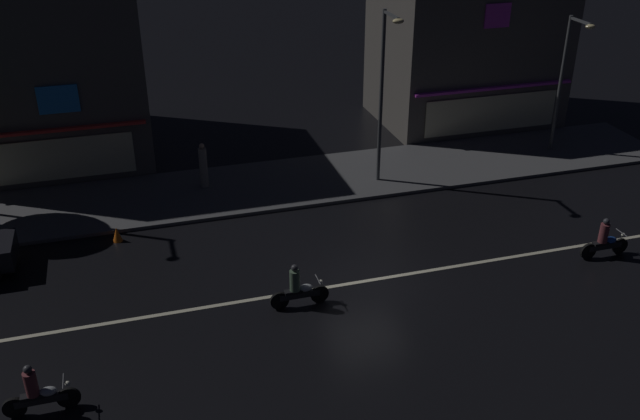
{
  "coord_description": "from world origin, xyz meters",
  "views": [
    {
      "loc": [
        -7.06,
        -18.49,
        12.85
      ],
      "look_at": [
        -0.76,
        2.95,
        1.32
      ],
      "focal_mm": 39.44,
      "sensor_mm": 36.0,
      "label": 1
    }
  ],
  "objects_px": {
    "streetlamp_mid": "(384,85)",
    "motorcycle_following": "(605,241)",
    "streetlamp_east": "(565,73)",
    "traffic_cone": "(117,234)",
    "pedestrian_on_sidewalk": "(203,166)",
    "motorcycle_lead": "(298,289)",
    "motorcycle_trailing_far": "(37,393)"
  },
  "relations": [
    {
      "from": "pedestrian_on_sidewalk",
      "to": "motorcycle_lead",
      "type": "height_order",
      "value": "pedestrian_on_sidewalk"
    },
    {
      "from": "streetlamp_east",
      "to": "motorcycle_lead",
      "type": "distance_m",
      "value": 17.35
    },
    {
      "from": "motorcycle_following",
      "to": "traffic_cone",
      "type": "bearing_deg",
      "value": -19.32
    },
    {
      "from": "streetlamp_mid",
      "to": "motorcycle_following",
      "type": "xyz_separation_m",
      "value": [
        5.43,
        -7.83,
        -3.76
      ]
    },
    {
      "from": "streetlamp_east",
      "to": "motorcycle_trailing_far",
      "type": "height_order",
      "value": "streetlamp_east"
    },
    {
      "from": "pedestrian_on_sidewalk",
      "to": "motorcycle_trailing_far",
      "type": "relative_size",
      "value": 1.02
    },
    {
      "from": "pedestrian_on_sidewalk",
      "to": "motorcycle_trailing_far",
      "type": "bearing_deg",
      "value": -125.31
    },
    {
      "from": "motorcycle_following",
      "to": "motorcycle_trailing_far",
      "type": "height_order",
      "value": "same"
    },
    {
      "from": "motorcycle_lead",
      "to": "traffic_cone",
      "type": "relative_size",
      "value": 3.45
    },
    {
      "from": "streetlamp_east",
      "to": "traffic_cone",
      "type": "relative_size",
      "value": 11.37
    },
    {
      "from": "pedestrian_on_sidewalk",
      "to": "motorcycle_trailing_far",
      "type": "xyz_separation_m",
      "value": [
        -5.91,
        -12.06,
        -0.41
      ]
    },
    {
      "from": "streetlamp_east",
      "to": "motorcycle_trailing_far",
      "type": "xyz_separation_m",
      "value": [
        -22.23,
        -11.3,
        -3.25
      ]
    },
    {
      "from": "streetlamp_mid",
      "to": "motorcycle_following",
      "type": "relative_size",
      "value": 3.8
    },
    {
      "from": "streetlamp_mid",
      "to": "streetlamp_east",
      "type": "xyz_separation_m",
      "value": [
        9.06,
        0.89,
        -0.51
      ]
    },
    {
      "from": "pedestrian_on_sidewalk",
      "to": "motorcycle_lead",
      "type": "relative_size",
      "value": 1.02
    },
    {
      "from": "motorcycle_following",
      "to": "traffic_cone",
      "type": "distance_m",
      "value": 17.45
    },
    {
      "from": "streetlamp_east",
      "to": "motorcycle_lead",
      "type": "relative_size",
      "value": 3.29
    },
    {
      "from": "streetlamp_mid",
      "to": "pedestrian_on_sidewalk",
      "type": "relative_size",
      "value": 3.74
    },
    {
      "from": "motorcycle_following",
      "to": "motorcycle_trailing_far",
      "type": "relative_size",
      "value": 1.0
    },
    {
      "from": "motorcycle_lead",
      "to": "motorcycle_following",
      "type": "distance_m",
      "value": 11.08
    },
    {
      "from": "streetlamp_mid",
      "to": "streetlamp_east",
      "type": "distance_m",
      "value": 9.12
    },
    {
      "from": "streetlamp_mid",
      "to": "motorcycle_lead",
      "type": "xyz_separation_m",
      "value": [
        -5.65,
        -7.72,
        -3.76
      ]
    },
    {
      "from": "motorcycle_lead",
      "to": "motorcycle_trailing_far",
      "type": "bearing_deg",
      "value": 13.05
    },
    {
      "from": "streetlamp_mid",
      "to": "motorcycle_following",
      "type": "bearing_deg",
      "value": -55.26
    },
    {
      "from": "motorcycle_lead",
      "to": "motorcycle_trailing_far",
      "type": "height_order",
      "value": "same"
    },
    {
      "from": "motorcycle_following",
      "to": "pedestrian_on_sidewalk",
      "type": "bearing_deg",
      "value": -36.14
    },
    {
      "from": "motorcycle_lead",
      "to": "motorcycle_following",
      "type": "height_order",
      "value": "same"
    },
    {
      "from": "streetlamp_east",
      "to": "traffic_cone",
      "type": "xyz_separation_m",
      "value": [
        -20.03,
        -2.77,
        -3.61
      ]
    },
    {
      "from": "motorcycle_trailing_far",
      "to": "pedestrian_on_sidewalk",
      "type": "bearing_deg",
      "value": -109.68
    },
    {
      "from": "streetlamp_east",
      "to": "traffic_cone",
      "type": "distance_m",
      "value": 20.54
    },
    {
      "from": "streetlamp_east",
      "to": "motorcycle_trailing_far",
      "type": "bearing_deg",
      "value": -153.04
    },
    {
      "from": "streetlamp_mid",
      "to": "streetlamp_east",
      "type": "height_order",
      "value": "streetlamp_mid"
    }
  ]
}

